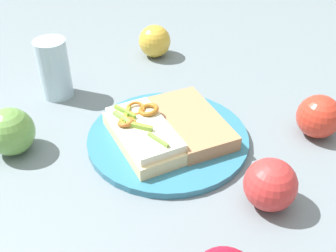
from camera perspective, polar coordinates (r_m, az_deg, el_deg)
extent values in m
plane|color=slate|center=(0.72, 0.00, -2.07)|extent=(2.00, 2.00, 0.00)
cylinder|color=teal|center=(0.72, 0.00, -1.68)|extent=(0.28, 0.28, 0.01)
cube|color=beige|center=(0.69, -3.33, -1.58)|extent=(0.16, 0.19, 0.02)
cube|color=#EBE7C7|center=(0.68, -3.38, -0.38)|extent=(0.14, 0.17, 0.01)
torus|color=#BC6728|center=(0.68, -5.95, 0.51)|extent=(0.03, 0.03, 0.02)
torus|color=#C26D21|center=(0.72, -4.50, 2.46)|extent=(0.05, 0.05, 0.02)
torus|color=#B38122|center=(0.68, -5.58, 0.59)|extent=(0.04, 0.04, 0.01)
torus|color=#AB6921|center=(0.71, -2.74, 2.29)|extent=(0.05, 0.05, 0.02)
cube|color=#7EA84B|center=(0.69, -6.31, 1.05)|extent=(0.04, 0.04, 0.01)
cube|color=#7CAE35|center=(0.71, -6.02, 2.00)|extent=(0.04, 0.04, 0.01)
cube|color=#88AE3A|center=(0.67, -4.01, -0.02)|extent=(0.04, 0.02, 0.01)
cube|color=#8ABA2F|center=(0.70, -5.87, 1.63)|extent=(0.01, 0.05, 0.01)
cube|color=#7A9E42|center=(0.64, -1.38, -1.94)|extent=(0.04, 0.03, 0.01)
cube|color=tan|center=(0.72, 3.19, 0.51)|extent=(0.16, 0.20, 0.03)
sphere|color=red|center=(0.61, 14.08, -7.92)|extent=(0.09, 0.09, 0.08)
sphere|color=#6CA149|center=(0.73, -21.12, -0.72)|extent=(0.11, 0.11, 0.08)
sphere|color=red|center=(0.76, 20.27, 1.26)|extent=(0.11, 0.11, 0.08)
sphere|color=gold|center=(0.98, -1.87, 11.75)|extent=(0.09, 0.09, 0.08)
cylinder|color=silver|center=(0.85, -15.62, 7.68)|extent=(0.06, 0.06, 0.12)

